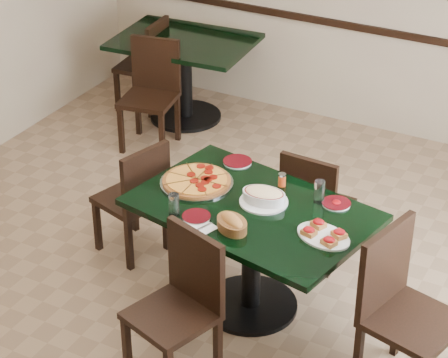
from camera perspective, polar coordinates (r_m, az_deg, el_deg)
The scene contains 20 objects.
floor at distance 5.78m, azimuth -1.43°, elevation -7.12°, with size 5.50×5.50×0.00m, color #80654A.
main_table at distance 5.29m, azimuth 1.83°, elevation -3.50°, with size 1.54×1.14×0.75m.
back_table at distance 7.72m, azimuth -2.60°, elevation 7.53°, with size 1.23×0.94×0.75m.
chair_far at distance 5.78m, azimuth 5.85°, elevation -1.57°, with size 0.42×0.42×0.85m.
chair_near at distance 4.86m, azimuth -2.75°, elevation -7.84°, with size 0.53×0.53×0.91m.
chair_right at distance 4.85m, azimuth 11.43°, elevation -7.91°, with size 0.56×0.56×0.98m.
chair_left at distance 5.87m, azimuth -5.69°, elevation -1.04°, with size 0.49×0.49×0.85m.
back_chair_near at distance 7.31m, azimuth -4.73°, elevation 5.98°, with size 0.49×0.49×0.91m.
back_chair_left at distance 7.94m, azimuth -4.95°, elevation 7.71°, with size 0.43×0.43×0.85m.
pepperoni_pizza at distance 5.42m, azimuth -1.80°, elevation -0.13°, with size 0.46×0.46×0.04m.
lasagna_casserole at distance 5.21m, azimuth 2.62°, elevation -1.11°, with size 0.29×0.29×0.09m.
bread_basket at distance 4.96m, azimuth 0.52°, elevation -2.91°, with size 0.27×0.25×0.09m.
bruschetta_platter at distance 4.94m, azimuth 6.52°, elevation -3.58°, with size 0.39×0.32×0.05m.
side_plate_near at distance 5.08m, azimuth -1.82°, elevation -2.47°, with size 0.17×0.17×0.02m.
side_plate_far_r at distance 5.25m, azimuth 7.35°, elevation -1.58°, with size 0.17×0.17×0.03m.
side_plate_far_l at distance 5.65m, azimuth 0.88°, elevation 1.14°, with size 0.19×0.19×0.02m.
napkin_setting at distance 5.00m, azimuth -1.63°, elevation -3.18°, with size 0.21×0.21×0.01m.
water_glass_a at distance 5.23m, azimuth 6.25°, elevation -0.83°, with size 0.07×0.07×0.14m, color white.
water_glass_b at distance 5.09m, azimuth -3.28°, elevation -1.68°, with size 0.06×0.06×0.14m, color white.
pepper_shaker at distance 5.39m, azimuth 3.81°, elevation -0.04°, with size 0.05×0.05×0.08m.
Camera 1 is at (2.30, -3.97, 3.51)m, focal length 70.00 mm.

